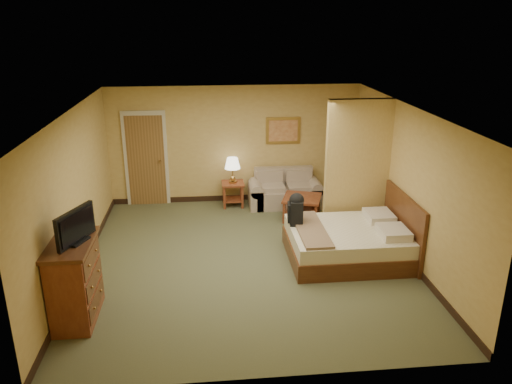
{
  "coord_description": "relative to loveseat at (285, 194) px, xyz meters",
  "views": [
    {
      "loc": [
        -0.63,
        -7.73,
        3.99
      ],
      "look_at": [
        0.22,
        0.6,
        1.03
      ],
      "focal_mm": 35.0,
      "sensor_mm": 36.0,
      "label": 1
    }
  ],
  "objects": [
    {
      "name": "dresser",
      "position": [
        -3.54,
        -4.07,
        0.32
      ],
      "size": [
        0.57,
        1.08,
        1.16
      ],
      "color": "maroon",
      "rests_on": "floor"
    },
    {
      "name": "left_wall",
      "position": [
        -3.82,
        -2.57,
        1.04
      ],
      "size": [
        0.02,
        6.0,
        2.6
      ],
      "primitive_type": "cube",
      "color": "tan",
      "rests_on": "floor"
    },
    {
      "name": "coffee_table",
      "position": [
        0.22,
        -0.83,
        0.08
      ],
      "size": [
        0.94,
        0.94,
        0.48
      ],
      "rotation": [
        0.0,
        0.0,
        -0.31
      ],
      "color": "maroon",
      "rests_on": "floor"
    },
    {
      "name": "side_table",
      "position": [
        -1.15,
        0.08,
        0.09
      ],
      "size": [
        0.49,
        0.49,
        0.54
      ],
      "color": "maroon",
      "rests_on": "floor"
    },
    {
      "name": "loveseat",
      "position": [
        0.0,
        0.0,
        0.0
      ],
      "size": [
        1.6,
        0.74,
        0.81
      ],
      "color": "tan",
      "rests_on": "floor"
    },
    {
      "name": "backpack",
      "position": [
        -0.18,
        -2.35,
        0.58
      ],
      "size": [
        0.26,
        0.35,
        0.56
      ],
      "rotation": [
        0.0,
        0.0,
        -0.12
      ],
      "color": "black",
      "rests_on": "bed"
    },
    {
      "name": "baseboard",
      "position": [
        -1.07,
        0.42,
        -0.2
      ],
      "size": [
        5.5,
        0.02,
        0.12
      ],
      "primitive_type": "cube",
      "color": "black",
      "rests_on": "floor"
    },
    {
      "name": "table_lamp",
      "position": [
        -1.15,
        0.08,
        0.7
      ],
      "size": [
        0.34,
        0.34,
        0.56
      ],
      "color": "#AD813F",
      "rests_on": "side_table"
    },
    {
      "name": "wall_picture",
      "position": [
        -0.0,
        0.4,
        1.34
      ],
      "size": [
        0.77,
        0.04,
        0.6
      ],
      "color": "#B78E3F",
      "rests_on": "back_wall"
    },
    {
      "name": "tv",
      "position": [
        -3.44,
        -4.07,
        1.11
      ],
      "size": [
        0.35,
        0.72,
        0.46
      ],
      "rotation": [
        0.0,
        0.0,
        -0.4
      ],
      "color": "black",
      "rests_on": "dresser"
    },
    {
      "name": "partition",
      "position": [
        1.08,
        -1.64,
        1.04
      ],
      "size": [
        1.2,
        0.15,
        2.6
      ],
      "primitive_type": "cube",
      "color": "tan",
      "rests_on": "floor"
    },
    {
      "name": "back_wall",
      "position": [
        -1.07,
        0.43,
        1.04
      ],
      "size": [
        5.5,
        0.02,
        2.6
      ],
      "primitive_type": "cube",
      "color": "tan",
      "rests_on": "floor"
    },
    {
      "name": "bed",
      "position": [
        0.75,
        -2.67,
        0.04
      ],
      "size": [
        2.04,
        1.74,
        1.12
      ],
      "color": "#4C2511",
      "rests_on": "floor"
    },
    {
      "name": "door",
      "position": [
        -3.02,
        0.4,
        0.77
      ],
      "size": [
        0.94,
        0.16,
        2.1
      ],
      "color": "beige",
      "rests_on": "floor"
    },
    {
      "name": "right_wall",
      "position": [
        1.68,
        -2.57,
        1.04
      ],
      "size": [
        0.02,
        6.0,
        2.6
      ],
      "primitive_type": "cube",
      "color": "tan",
      "rests_on": "floor"
    },
    {
      "name": "floor",
      "position": [
        -1.07,
        -2.57,
        -0.26
      ],
      "size": [
        6.0,
        6.0,
        0.0
      ],
      "primitive_type": "plane",
      "color": "brown",
      "rests_on": "ground"
    },
    {
      "name": "ceiling",
      "position": [
        -1.07,
        -2.57,
        2.34
      ],
      "size": [
        6.0,
        6.0,
        0.0
      ],
      "primitive_type": "plane",
      "rotation": [
        3.14,
        0.0,
        0.0
      ],
      "color": "white",
      "rests_on": "back_wall"
    }
  ]
}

